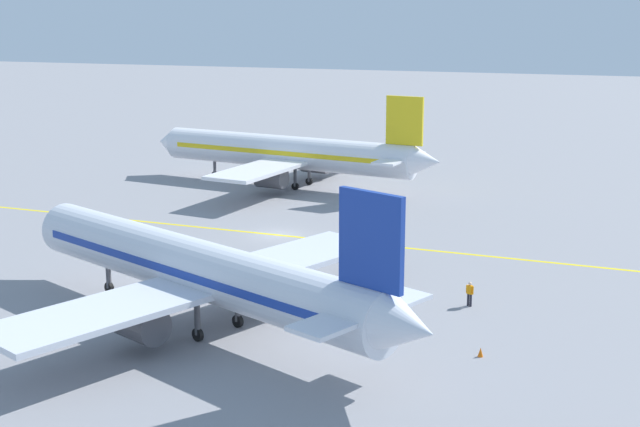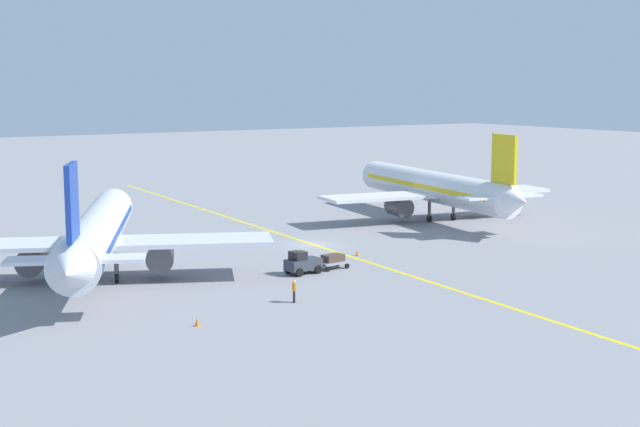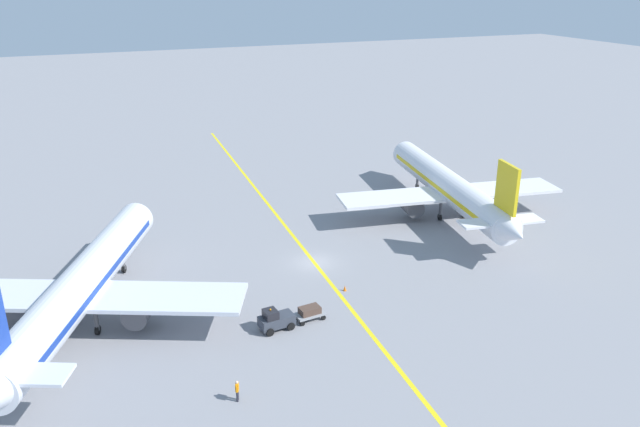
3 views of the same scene
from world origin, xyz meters
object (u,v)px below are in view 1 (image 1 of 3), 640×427
at_px(ground_crew_worker, 470,293).
at_px(baggage_tug_dark, 375,260).
at_px(airplane_adjacent_stand, 290,153).
at_px(traffic_cone_mid_apron, 355,237).
at_px(airplane_at_gate, 200,271).
at_px(baggage_cart_trailing, 381,251).
at_px(traffic_cone_near_nose, 481,352).

bearing_deg(ground_crew_worker, baggage_tug_dark, 55.59).
height_order(airplane_adjacent_stand, traffic_cone_mid_apron, airplane_adjacent_stand).
relative_size(airplane_at_gate, baggage_cart_trailing, 12.28).
bearing_deg(baggage_cart_trailing, airplane_adjacent_stand, 34.35).
relative_size(traffic_cone_near_nose, traffic_cone_mid_apron, 1.00).
distance_m(airplane_adjacent_stand, traffic_cone_mid_apron, 24.61).
distance_m(airplane_at_gate, ground_crew_worker, 18.04).
bearing_deg(baggage_cart_trailing, ground_crew_worker, -136.17).
bearing_deg(baggage_tug_dark, traffic_cone_mid_apron, 26.02).
bearing_deg(baggage_tug_dark, airplane_adjacent_stand, 31.72).
distance_m(airplane_adjacent_stand, baggage_tug_dark, 33.71).
height_order(airplane_at_gate, traffic_cone_mid_apron, airplane_at_gate).
bearing_deg(traffic_cone_near_nose, airplane_adjacent_stand, 33.12).
relative_size(airplane_at_gate, traffic_cone_mid_apron, 61.17).
distance_m(baggage_cart_trailing, traffic_cone_near_nose, 20.38).
relative_size(baggage_cart_trailing, ground_crew_worker, 1.63).
xyz_separation_m(baggage_tug_dark, ground_crew_worker, (-5.56, -8.11, 0.01)).
bearing_deg(ground_crew_worker, traffic_cone_mid_apron, 41.24).
xyz_separation_m(baggage_cart_trailing, traffic_cone_near_nose, (-17.41, -10.58, -0.49)).
relative_size(airplane_at_gate, airplane_adjacent_stand, 0.95).
relative_size(airplane_adjacent_stand, traffic_cone_mid_apron, 64.51).
height_order(airplane_at_gate, baggage_tug_dark, airplane_at_gate).
height_order(ground_crew_worker, traffic_cone_mid_apron, ground_crew_worker).
xyz_separation_m(airplane_at_gate, baggage_tug_dark, (15.07, -6.96, -2.81)).
xyz_separation_m(ground_crew_worker, traffic_cone_near_nose, (-8.58, -2.09, -0.63)).
bearing_deg(airplane_adjacent_stand, baggage_cart_trailing, -145.65).
height_order(baggage_tug_dark, baggage_cart_trailing, baggage_tug_dark).
bearing_deg(baggage_tug_dark, baggage_cart_trailing, 6.41).
xyz_separation_m(airplane_at_gate, traffic_cone_near_nose, (0.93, -17.17, -3.43)).
height_order(baggage_tug_dark, traffic_cone_near_nose, baggage_tug_dark).
distance_m(airplane_at_gate, traffic_cone_mid_apron, 23.83).
bearing_deg(baggage_cart_trailing, traffic_cone_near_nose, -148.73).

